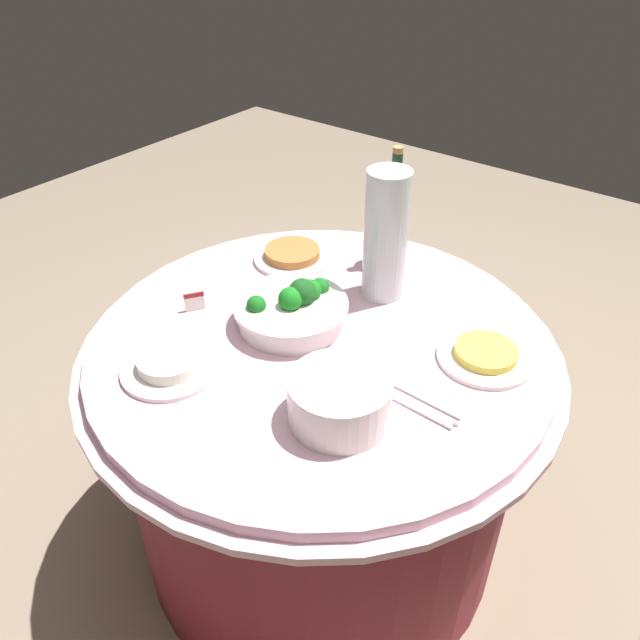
# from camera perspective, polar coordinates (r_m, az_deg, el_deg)

# --- Properties ---
(ground_plane) EXTENTS (6.00, 6.00, 0.00)m
(ground_plane) POSITION_cam_1_polar(r_m,az_deg,el_deg) (2.05, 0.00, -18.26)
(ground_plane) COLOR gray
(buffet_table) EXTENTS (1.16, 1.16, 0.74)m
(buffet_table) POSITION_cam_1_polar(r_m,az_deg,el_deg) (1.76, 0.00, -11.04)
(buffet_table) COLOR maroon
(buffet_table) RESTS_ON ground_plane
(broccoli_bowl) EXTENTS (0.28, 0.28, 0.12)m
(broccoli_bowl) POSITION_cam_1_polar(r_m,az_deg,el_deg) (1.54, -2.38, 1.07)
(broccoli_bowl) COLOR white
(broccoli_bowl) RESTS_ON buffet_table
(plate_stack) EXTENTS (0.21, 0.21, 0.10)m
(plate_stack) POSITION_cam_1_polar(r_m,az_deg,el_deg) (1.27, 1.78, -7.18)
(plate_stack) COLOR white
(plate_stack) RESTS_ON buffet_table
(wine_bottle) EXTENTS (0.07, 0.07, 0.34)m
(wine_bottle) POSITION_cam_1_polar(r_m,az_deg,el_deg) (1.76, 6.59, 8.90)
(wine_bottle) COLOR #1D3C24
(wine_bottle) RESTS_ON buffet_table
(decorative_fruit_vase) EXTENTS (0.11, 0.11, 0.34)m
(decorative_fruit_vase) POSITION_cam_1_polar(r_m,az_deg,el_deg) (1.60, 5.89, 7.03)
(decorative_fruit_vase) COLOR silver
(decorative_fruit_vase) RESTS_ON buffet_table
(serving_tongs) EXTENTS (0.05, 0.17, 0.01)m
(serving_tongs) POSITION_cam_1_polar(r_m,az_deg,el_deg) (1.34, 9.47, -7.80)
(serving_tongs) COLOR silver
(serving_tongs) RESTS_ON buffet_table
(food_plate_rice) EXTENTS (0.22, 0.22, 0.04)m
(food_plate_rice) POSITION_cam_1_polar(r_m,az_deg,el_deg) (1.45, -13.39, -3.93)
(food_plate_rice) COLOR white
(food_plate_rice) RESTS_ON buffet_table
(food_plate_peanuts) EXTENTS (0.22, 0.22, 0.04)m
(food_plate_peanuts) POSITION_cam_1_polar(r_m,az_deg,el_deg) (1.81, -2.52, 5.85)
(food_plate_peanuts) COLOR white
(food_plate_peanuts) RESTS_ON buffet_table
(food_plate_fried_egg) EXTENTS (0.22, 0.22, 0.03)m
(food_plate_fried_egg) POSITION_cam_1_polar(r_m,az_deg,el_deg) (1.49, 14.67, -3.07)
(food_plate_fried_egg) COLOR white
(food_plate_fried_egg) RESTS_ON buffet_table
(label_placard_front) EXTENTS (0.05, 0.03, 0.05)m
(label_placard_front) POSITION_cam_1_polar(r_m,az_deg,el_deg) (1.62, -11.27, 1.83)
(label_placard_front) COLOR white
(label_placard_front) RESTS_ON buffet_table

